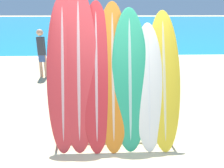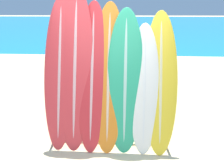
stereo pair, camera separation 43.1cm
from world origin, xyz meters
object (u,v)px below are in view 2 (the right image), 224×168
person_mid_beach (54,50)px  person_far_right (101,45)px  surfboard_slot_6 (160,82)px  surfboard_slot_0 (60,72)px  person_far_left (111,54)px  person_near_water (149,47)px  surfboard_slot_2 (92,75)px  surfboard_slot_4 (125,80)px  surfboard_rack (109,120)px  surfboard_slot_5 (144,88)px  surfboard_slot_1 (75,69)px  surfboard_slot_3 (109,76)px

person_mid_beach → person_far_right: size_ratio=0.98×
surfboard_slot_6 → person_mid_beach: (-3.04, 3.90, -0.23)m
surfboard_slot_0 → person_far_left: 3.22m
person_near_water → person_mid_beach: person_near_water is taller
surfboard_slot_0 → surfboard_slot_6: surfboard_slot_0 is taller
surfboard_slot_2 → surfboard_slot_4: bearing=-4.0°
surfboard_rack → surfboard_slot_5: size_ratio=0.99×
surfboard_slot_6 → person_near_water: surfboard_slot_6 is taller
surfboard_slot_4 → person_near_water: (0.84, 4.65, -0.23)m
surfboard_slot_4 → person_near_water: size_ratio=1.38×
surfboard_slot_1 → person_far_right: surfboard_slot_1 is taller
person_near_water → surfboard_slot_4: bearing=-166.4°
surfboard_slot_1 → surfboard_slot_3: (0.55, -0.02, -0.10)m
surfboard_slot_5 → person_far_left: surfboard_slot_5 is taller
surfboard_slot_5 → person_mid_beach: (-2.78, 3.95, -0.13)m
person_mid_beach → surfboard_slot_1: bearing=117.7°
surfboard_slot_1 → person_far_right: bearing=91.9°
person_near_water → person_far_right: bearing=103.5°
surfboard_rack → surfboard_slot_1: bearing=165.8°
surfboard_slot_0 → surfboard_slot_5: surfboard_slot_0 is taller
person_mid_beach → person_far_left: (2.03, -0.74, 0.04)m
surfboard_slot_1 → surfboard_slot_4: 0.84m
surfboard_slot_4 → surfboard_slot_2: bearing=176.0°
surfboard_slot_5 → person_far_right: 5.18m
surfboard_slot_1 → person_mid_beach: bearing=113.2°
surfboard_slot_0 → surfboard_slot_4: 1.09m
surfboard_slot_0 → surfboard_slot_3: surfboard_slot_0 is taller
surfboard_slot_4 → surfboard_slot_6: 0.57m
person_far_left → surfboard_slot_1: bearing=136.7°
surfboard_rack → surfboard_slot_6: bearing=7.1°
surfboard_slot_0 → surfboard_slot_2: bearing=-0.4°
person_far_left → person_far_right: bearing=-19.7°
surfboard_slot_2 → surfboard_slot_0: bearing=179.6°
surfboard_slot_5 → person_far_right: (-1.29, 5.01, -0.12)m
surfboard_slot_3 → person_far_right: 5.00m
surfboard_slot_5 → surfboard_slot_6: bearing=11.4°
surfboard_slot_3 → surfboard_slot_6: size_ratio=1.06×
surfboard_slot_4 → surfboard_slot_6: surfboard_slot_4 is taller
surfboard_slot_5 → person_far_left: 3.30m
surfboard_slot_2 → surfboard_slot_6: bearing=-1.0°
surfboard_slot_5 → person_near_water: 4.71m
surfboard_slot_1 → person_far_right: 4.94m
surfboard_slot_1 → surfboard_slot_2: size_ratio=1.08×
surfboard_slot_3 → person_far_left: size_ratio=1.41×
surfboard_slot_3 → person_far_left: 3.16m
surfboard_slot_0 → surfboard_slot_5: (1.39, -0.08, -0.22)m
surfboard_rack → person_far_right: 5.14m
person_mid_beach → surfboard_slot_6: bearing=132.5°
surfboard_slot_4 → person_far_right: (-0.98, 4.98, -0.24)m
person_near_water → person_far_left: bearing=162.7°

